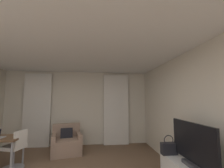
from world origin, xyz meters
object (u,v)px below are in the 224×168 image
Objects in this scene: tv_flatscreen at (193,145)px; handbag_primary at (169,148)px; desk_chair at (15,152)px; armchair at (66,143)px.

tv_flatscreen is 0.60m from handbag_primary.
handbag_primary is (3.28, -0.95, 0.26)m from desk_chair.
armchair is at bearing 140.35° from handbag_primary.
armchair is at bearing 43.77° from desk_chair.
armchair is 1.13× the size of desk_chair.
tv_flatscreen is at bearing -45.20° from armchair.
tv_flatscreen is (3.42, -1.49, 0.47)m from desk_chair.
handbag_primary reaches higher than armchair.
armchair is at bearing 134.80° from tv_flatscreen.
desk_chair is at bearing 163.89° from handbag_primary.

